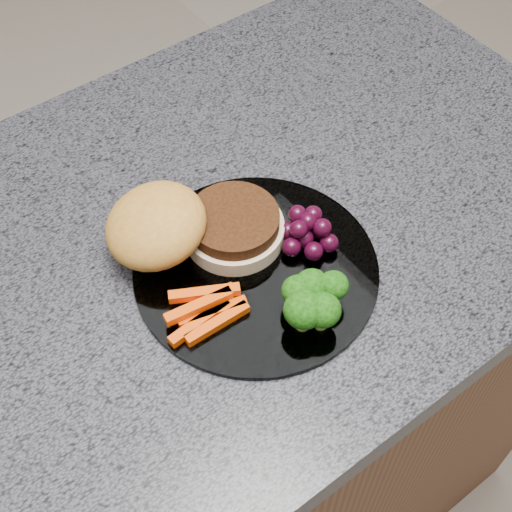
{
  "coord_description": "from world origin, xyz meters",
  "views": [
    {
      "loc": [
        -0.15,
        -0.43,
        1.51
      ],
      "look_at": [
        0.11,
        -0.08,
        0.93
      ],
      "focal_mm": 50.0,
      "sensor_mm": 36.0,
      "label": 1
    }
  ],
  "objects": [
    {
      "name": "broccoli",
      "position": [
        0.12,
        -0.16,
        0.93
      ],
      "size": [
        0.08,
        0.07,
        0.05
      ],
      "rotation": [
        0.0,
        0.0,
        0.42
      ],
      "color": "olive",
      "rests_on": "plate"
    },
    {
      "name": "grape_bunch",
      "position": [
        0.18,
        -0.08,
        0.92
      ],
      "size": [
        0.06,
        0.06,
        0.04
      ],
      "rotation": [
        0.0,
        0.0,
        -0.29
      ],
      "color": "black",
      "rests_on": "plate"
    },
    {
      "name": "island_cabinet",
      "position": [
        0.0,
        0.0,
        0.43
      ],
      "size": [
        1.2,
        0.6,
        0.86
      ],
      "primitive_type": "cube",
      "color": "brown",
      "rests_on": "ground"
    },
    {
      "name": "burger",
      "position": [
        0.07,
        -0.01,
        0.93
      ],
      "size": [
        0.21,
        0.18,
        0.06
      ],
      "rotation": [
        0.0,
        0.0,
        -0.36
      ],
      "color": "beige",
      "rests_on": "plate"
    },
    {
      "name": "carrot_sticks",
      "position": [
        0.04,
        -0.1,
        0.91
      ],
      "size": [
        0.09,
        0.06,
        0.02
      ],
      "rotation": [
        0.0,
        0.0,
        -0.41
      ],
      "color": "#E24503",
      "rests_on": "plate"
    },
    {
      "name": "countertop",
      "position": [
        0.0,
        0.0,
        0.88
      ],
      "size": [
        1.2,
        0.6,
        0.04
      ],
      "primitive_type": "cube",
      "color": "#44454D",
      "rests_on": "island_cabinet"
    },
    {
      "name": "plate",
      "position": [
        0.11,
        -0.08,
        0.9
      ],
      "size": [
        0.26,
        0.26,
        0.01
      ],
      "primitive_type": "cylinder",
      "color": "white",
      "rests_on": "countertop"
    }
  ]
}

